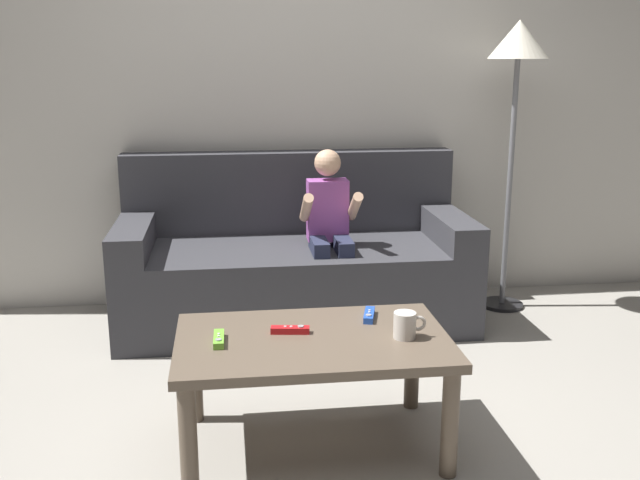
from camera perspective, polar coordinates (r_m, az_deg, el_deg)
ground_plane at (r=2.74m, az=1.42°, el=-16.44°), size 10.21×10.21×0.00m
wall_back at (r=4.15m, az=-2.37°, el=12.21°), size 5.11×0.05×2.50m
couch at (r=3.92m, az=-2.04°, el=-1.99°), size 1.84×0.80×0.88m
person_seated_on_couch at (r=3.70m, az=0.77°, el=0.92°), size 0.30×0.36×0.94m
coffee_table at (r=2.63m, az=-0.57°, el=-8.94°), size 0.97×0.61×0.43m
game_remote_red_near_edge at (r=2.64m, az=-2.35°, el=-7.09°), size 0.14×0.05×0.03m
game_remote_blue_center at (r=2.78m, az=3.89°, el=-5.92°), size 0.07×0.14×0.03m
game_remote_lime_far_corner at (r=2.58m, az=-7.97°, el=-7.74°), size 0.04×0.14×0.03m
coffee_mug at (r=2.60m, az=6.75°, el=-6.67°), size 0.12×0.08×0.09m
floor_lamp at (r=4.09m, az=15.29°, el=13.38°), size 0.32×0.32×1.59m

